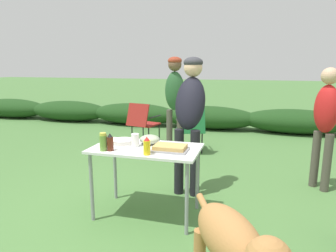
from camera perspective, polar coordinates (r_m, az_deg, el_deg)
The scene contains 17 objects.
ground_plane at distance 3.35m, azimuth -4.02°, elevation -16.34°, with size 60.00×60.00×0.00m, color #4C7A3D.
shrub_hedge at distance 7.55m, azimuth 7.77°, elevation 1.65°, with size 14.40×0.90×0.56m.
folding_table at distance 3.10m, azimuth -4.19°, elevation -5.44°, with size 1.10×0.64×0.74m.
food_tray at distance 2.94m, azimuth 0.40°, elevation -4.22°, with size 0.35×0.25×0.06m.
plate_stack at distance 3.24m, azimuth -8.64°, elevation -2.94°, with size 0.24×0.24×0.05m, color white.
mixing_bowl at distance 3.19m, azimuth -3.51°, elevation -2.57°, with size 0.22×0.22×0.10m, color #ADBC99.
paper_cup_stack at distance 3.11m, azimuth -6.27°, elevation -2.68°, with size 0.08×0.08×0.13m, color white.
mustard_bottle at distance 2.81m, azimuth -4.06°, elevation -3.84°, with size 0.07×0.07×0.17m.
relish_jar at distance 3.00m, azimuth -12.25°, elevation -2.99°, with size 0.07×0.07×0.18m.
bbq_sauce_bottle at distance 2.99m, azimuth -10.96°, elevation -3.08°, with size 0.06×0.06×0.17m.
beer_bottle at distance 3.15m, azimuth -12.06°, elevation -2.50°, with size 0.06×0.06×0.16m.
standing_person_in_olive_jacket at distance 3.62m, azimuth 4.22°, elevation 3.29°, with size 0.38×0.50×1.66m.
standing_person_in_dark_puffer at distance 5.10m, azimuth 1.29°, elevation 6.13°, with size 0.35×0.26×1.70m.
standing_person_in_navy_coat at distance 4.17m, azimuth 27.83°, elevation 1.51°, with size 0.38×0.39×1.54m.
dog at distance 1.92m, azimuth 12.41°, elevation -21.50°, with size 0.65×0.94×0.78m.
camp_chair_green_behind_table at distance 5.40m, azimuth 4.30°, elevation -0.21°, with size 0.63×0.71×0.83m.
camp_chair_near_hedge at distance 5.99m, azimuth -4.86°, elevation 0.95°, with size 0.59×0.68×0.83m.
Camera 1 is at (1.02, -2.78, 1.57)m, focal length 32.00 mm.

